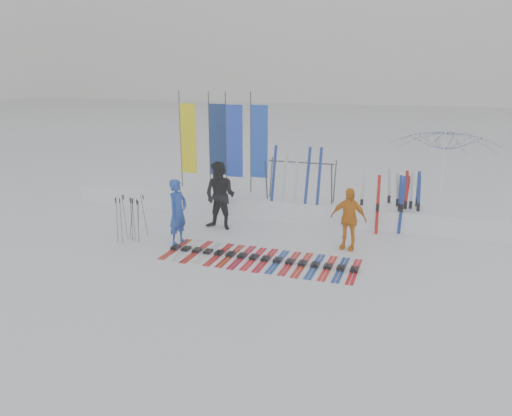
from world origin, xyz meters
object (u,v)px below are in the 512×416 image
at_px(person_blue, 178,212).
at_px(ski_row, 259,258).
at_px(person_yellow, 348,219).
at_px(tent_canopy, 441,176).
at_px(person_black, 220,196).
at_px(ski_rack, 300,176).

distance_m(person_blue, ski_row, 2.56).
height_order(person_yellow, tent_canopy, tent_canopy).
bearing_deg(person_black, person_blue, -103.44).
distance_m(ski_row, ski_rack, 3.85).
distance_m(person_blue, person_black, 1.65).
bearing_deg(person_blue, person_yellow, -66.96).
height_order(person_blue, tent_canopy, tent_canopy).
relative_size(ski_row, ski_rack, 2.32).
height_order(tent_canopy, ski_rack, tent_canopy).
bearing_deg(ski_row, person_blue, 169.78).
relative_size(tent_canopy, ski_row, 0.68).
bearing_deg(person_black, tent_canopy, 29.25).
bearing_deg(tent_canopy, ski_row, -131.72).
relative_size(person_blue, person_black, 0.89).
bearing_deg(ski_rack, person_blue, -127.96).
distance_m(person_yellow, ski_rack, 2.84).
height_order(person_black, tent_canopy, tent_canopy).
height_order(person_blue, ski_row, person_blue).
height_order(person_black, ski_rack, person_black).
bearing_deg(ski_rack, ski_row, -91.45).
xyz_separation_m(person_blue, ski_rack, (2.48, 3.17, 0.52)).
height_order(ski_row, ski_rack, ski_rack).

